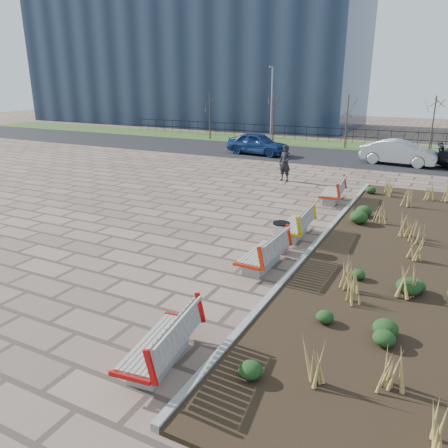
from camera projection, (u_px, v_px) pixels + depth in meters
The scene contains 20 objects.
ground at pixel (123, 279), 11.66m from camera, with size 120.00×120.00×0.00m, color #7B6454.
planting_bed at pixel (394, 255), 13.15m from camera, with size 4.50×18.00×0.10m, color black.
planting_curb at pixel (318, 242), 14.16m from camera, with size 0.16×18.00×0.15m, color gray.
grass_verge_far at pixel (348, 146), 35.30m from camera, with size 80.00×5.00×0.04m, color #33511E.
road at pixel (330, 157), 30.23m from camera, with size 80.00×7.00×0.02m, color black.
bench_a at pixel (159, 340), 8.04m from camera, with size 0.90×2.10×1.00m, color #BB0D0C, non-canonical shape.
bench_b at pixel (262, 251), 12.25m from camera, with size 0.90×2.10×1.00m, color red, non-canonical shape.
bench_c at pixel (295, 223), 14.67m from camera, with size 0.90×2.10×1.00m, color #D2BE0B, non-canonical shape.
bench_d at pixel (332, 191), 18.92m from camera, with size 0.90×2.10×1.00m, color red, non-canonical shape.
litter_bin at pixel (281, 238), 13.38m from camera, with size 0.51×0.51×0.93m, color #B2B2B7.
pedestrian at pixel (285, 163), 22.75m from camera, with size 0.69×0.45×1.88m, color black.
car_blue at pixel (258, 144), 30.88m from camera, with size 1.79×4.44×1.51m, color navy.
car_silver at pixel (399, 153), 27.14m from camera, with size 1.59×4.55×1.50m, color #A6A8AD.
tree_a at pixel (210, 116), 38.60m from camera, with size 1.40×1.40×4.00m, color #4C3D2D, non-canonical shape.
tree_b at pixel (273, 118), 36.00m from camera, with size 1.40×1.40×4.00m, color #4C3D2D, non-canonical shape.
tree_c at pixel (347, 121), 33.40m from camera, with size 1.40×1.40×4.00m, color #4C3D2D, non-canonical shape.
tree_d at pixel (432, 125), 30.79m from camera, with size 1.40×1.40×4.00m, color #4C3D2D, non-canonical shape.
lamp_west at pixel (271, 106), 35.26m from camera, with size 0.24×0.60×6.00m, color gray, non-canonical shape.
railing_fence at pixel (353, 136), 36.37m from camera, with size 44.00×0.10×1.20m, color black, non-canonical shape.
building_glass at pixel (191, 59), 52.63m from camera, with size 40.00×14.00×15.00m, color #192338.
Camera 1 is at (7.25, -8.20, 5.06)m, focal length 35.00 mm.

